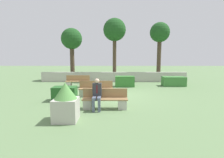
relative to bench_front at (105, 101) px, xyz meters
name	(u,v)px	position (x,y,z in m)	size (l,w,h in m)	color
ground_plane	(114,95)	(0.42, 2.54, -0.34)	(60.00, 60.00, 0.00)	#607F51
perimeter_wall	(114,77)	(0.42, 7.97, 0.09)	(12.80, 0.30, 0.85)	#B7B2A8
bench_front	(105,101)	(0.00, 0.00, 0.00)	(1.96, 0.49, 0.86)	#937047
bench_left_side	(96,90)	(-0.63, 2.36, 0.00)	(1.92, 0.48, 0.86)	#937047
bench_right_side	(78,83)	(-2.25, 5.24, -0.01)	(1.74, 0.49, 0.86)	#937047
person_seated_man	(97,93)	(-0.33, -0.14, 0.40)	(0.38, 0.63, 1.33)	#515B70
hedge_block_near_left	(125,81)	(1.23, 5.51, 0.06)	(1.41, 0.74, 0.79)	#33702D
hedge_block_near_right	(65,94)	(-2.14, 1.37, 0.02)	(1.18, 0.72, 0.72)	#235623
hedge_block_mid_left	(174,81)	(4.99, 5.79, 0.02)	(1.70, 0.83, 0.72)	#3D7A38
planter_corner_left	(66,102)	(-1.32, -1.42, 0.33)	(0.83, 0.83, 1.37)	#B7B2A8
tree_leftmost	(72,40)	(-3.53, 9.26, 3.39)	(1.95, 1.95, 4.86)	#473828
tree_center_left	(115,31)	(0.49, 8.72, 4.15)	(2.04, 2.04, 5.64)	#473828
tree_center_right	(160,35)	(4.67, 9.11, 3.89)	(1.82, 1.82, 5.35)	#473828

